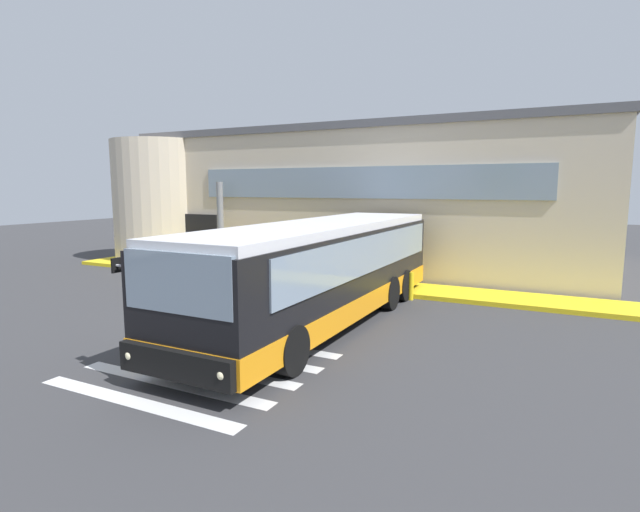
{
  "coord_description": "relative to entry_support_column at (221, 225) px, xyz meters",
  "views": [
    {
      "loc": [
        8.39,
        -11.67,
        3.62
      ],
      "look_at": [
        1.57,
        1.88,
        1.5
      ],
      "focal_mm": 27.65,
      "sensor_mm": 36.0,
      "label": 1
    }
  ],
  "objects": [
    {
      "name": "entry_support_column",
      "position": [
        0.0,
        0.0,
        0.0
      ],
      "size": [
        0.28,
        0.28,
        3.71
      ],
      "primitive_type": "cylinder",
      "color": "slate",
      "rests_on": "boarding_curb"
    },
    {
      "name": "bay_paint_stripes",
      "position": [
        7.03,
        -9.6,
        -2.0
      ],
      "size": [
        4.4,
        3.96,
        0.01
      ],
      "color": "silver",
      "rests_on": "ground"
    },
    {
      "name": "safety_bollard_yellow",
      "position": [
        9.02,
        -1.8,
        -1.55
      ],
      "size": [
        0.18,
        0.18,
        0.9
      ],
      "primitive_type": "cylinder",
      "color": "yellow",
      "rests_on": "ground"
    },
    {
      "name": "ground_plane",
      "position": [
        5.03,
        -5.4,
        -2.01
      ],
      "size": [
        80.0,
        90.0,
        0.02
      ],
      "primitive_type": "cube",
      "color": "#353538",
      "rests_on": "ground"
    },
    {
      "name": "boarding_curb",
      "position": [
        5.03,
        -0.6,
        -1.93
      ],
      "size": [
        24.07,
        2.0,
        0.15
      ],
      "primitive_type": "cube",
      "color": "yellow",
      "rests_on": "ground"
    },
    {
      "name": "terminal_building",
      "position": [
        4.35,
        6.2,
        1.06
      ],
      "size": [
        21.87,
        13.8,
        6.15
      ],
      "color": "beige",
      "rests_on": "ground"
    },
    {
      "name": "passenger_near_column",
      "position": [
        0.8,
        -0.28,
        -0.92
      ],
      "size": [
        0.51,
        0.39,
        1.68
      ],
      "color": "#2D2D33",
      "rests_on": "boarding_curb"
    },
    {
      "name": "passenger_by_doorway",
      "position": [
        1.83,
        -1.03,
        -0.92
      ],
      "size": [
        0.5,
        0.4,
        1.68
      ],
      "color": "#1E2338",
      "rests_on": "boarding_curb"
    },
    {
      "name": "bus_main_foreground",
      "position": [
        7.65,
        -5.54,
        -0.67
      ],
      "size": [
        3.08,
        11.06,
        2.7
      ],
      "color": "black",
      "rests_on": "ground"
    }
  ]
}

